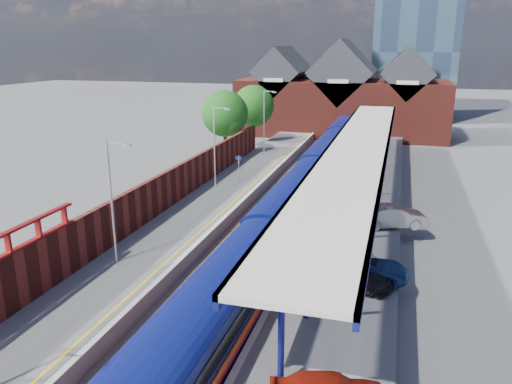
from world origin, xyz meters
TOP-DOWN VIEW (x-y plane):
  - ground at (0.00, 30.00)m, footprint 240.00×240.00m
  - ballast_bed at (0.00, 20.00)m, footprint 6.00×76.00m
  - rails at (0.00, 20.00)m, footprint 4.51×76.00m
  - left_platform at (-5.50, 20.00)m, footprint 5.00×76.00m
  - right_platform at (6.00, 20.00)m, footprint 6.00×76.00m
  - coping_left at (-3.15, 20.00)m, footprint 0.30×76.00m
  - coping_right at (3.15, 20.00)m, footprint 0.30×76.00m
  - yellow_line at (-3.75, 20.00)m, footprint 0.14×76.00m
  - train at (1.49, 25.00)m, footprint 3.00×65.93m
  - canopy at (5.48, 21.95)m, footprint 4.50×52.00m
  - lamp_post_b at (-6.36, 6.00)m, footprint 1.48×0.18m
  - lamp_post_c at (-6.36, 22.00)m, footprint 1.48×0.18m
  - lamp_post_d at (-6.36, 38.00)m, footprint 1.48×0.18m
  - platform_sign at (-5.00, 24.00)m, footprint 0.55×0.08m
  - brick_wall at (-8.10, 13.54)m, footprint 0.35×50.00m
  - station_building at (0.00, 58.00)m, footprint 30.00×12.12m
  - glass_tower at (10.00, 80.00)m, footprint 14.20×14.20m
  - tree_near at (-10.35, 35.91)m, footprint 5.20×5.20m
  - tree_far at (-9.35, 43.91)m, footprint 5.20×5.20m
  - parked_car_silver at (8.44, 16.19)m, footprint 4.87×3.11m
  - parked_car_dark at (6.55, 7.03)m, footprint 4.93×3.49m
  - parked_car_blue at (7.18, 7.70)m, footprint 4.70×2.18m

SIDE VIEW (x-z plane):
  - ground at x=0.00m, z-range 0.00..0.00m
  - ballast_bed at x=0.00m, z-range 0.00..0.06m
  - rails at x=0.00m, z-range 0.05..0.19m
  - left_platform at x=-5.50m, z-range 0.00..1.00m
  - right_platform at x=6.00m, z-range 0.00..1.00m
  - yellow_line at x=-3.75m, z-range 1.00..1.01m
  - coping_left at x=-3.15m, z-range 1.00..1.05m
  - coping_right at x=3.15m, z-range 1.00..1.05m
  - parked_car_blue at x=7.18m, z-range 1.00..2.30m
  - parked_car_dark at x=6.55m, z-range 1.00..2.32m
  - parked_car_silver at x=8.44m, z-range 1.00..2.51m
  - train at x=1.49m, z-range 0.40..3.85m
  - brick_wall at x=-8.10m, z-range 0.52..4.38m
  - platform_sign at x=-5.00m, z-range 1.44..3.94m
  - lamp_post_b at x=-6.36m, z-range 1.49..8.49m
  - lamp_post_c at x=-6.36m, z-range 1.49..8.49m
  - lamp_post_d at x=-6.36m, z-range 1.49..8.49m
  - canopy at x=5.48m, z-range 3.01..7.49m
  - tree_near at x=-10.35m, z-range 1.30..9.40m
  - tree_far at x=-9.35m, z-range 1.30..9.40m
  - station_building at x=0.00m, z-range -1.44..12.34m
  - glass_tower at x=10.00m, z-range 0.05..40.35m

